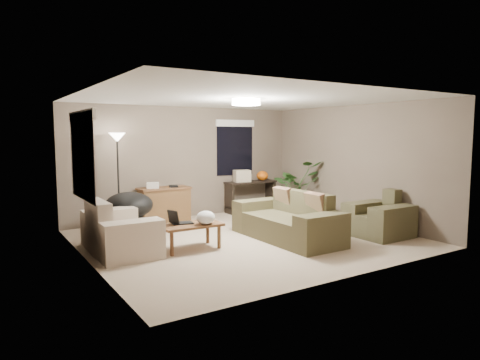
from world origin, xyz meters
TOP-DOWN VIEW (x-y plane):
  - room_shell at (0.00, 0.00)m, footprint 5.50×5.50m
  - main_sofa at (0.64, -0.42)m, footprint 0.95×2.20m
  - throw_pillows at (0.89, -0.42)m, footprint 0.26×1.36m
  - loveseat at (-2.20, 0.37)m, footprint 0.90×1.60m
  - armchair at (2.21, -1.13)m, footprint 0.95×1.00m
  - coffee_table at (-1.16, -0.11)m, footprint 1.00×0.55m
  - laptop at (-1.32, -0.01)m, footprint 0.41×0.29m
  - plastic_bag at (-0.96, -0.26)m, footprint 0.34×0.31m
  - desk at (-0.66, 2.20)m, footprint 1.10×0.50m
  - desk_papers at (-0.82, 2.19)m, footprint 0.72×0.32m
  - console_table at (1.60, 2.24)m, footprint 1.30×0.40m
  - pumpkin at (1.95, 2.24)m, footprint 0.36×0.36m
  - cardboard_box at (1.35, 2.24)m, footprint 0.43×0.36m
  - papasan_chair at (-1.66, 1.50)m, footprint 1.10×1.10m
  - floor_lamp at (-1.67, 2.08)m, footprint 0.32×0.32m
  - ceiling_fixture at (0.00, 0.00)m, footprint 0.50×0.50m
  - houseplant at (2.27, 1.34)m, footprint 1.15×1.28m
  - cat_scratching_post at (2.25, 0.45)m, footprint 0.32×0.32m
  - window_left at (-2.73, 0.30)m, footprint 0.05×1.56m
  - window_back at (1.30, 2.48)m, footprint 1.06×0.05m

SIDE VIEW (x-z plane):
  - cat_scratching_post at x=2.25m, z-range -0.04..0.46m
  - main_sofa at x=0.64m, z-range -0.13..0.72m
  - loveseat at x=-2.20m, z-range -0.13..0.72m
  - armchair at x=2.21m, z-range -0.13..0.72m
  - coffee_table at x=-1.16m, z-range 0.15..0.57m
  - desk at x=-0.66m, z-range 0.00..0.75m
  - console_table at x=1.60m, z-range 0.06..0.81m
  - papasan_chair at x=-1.66m, z-range 0.07..0.86m
  - laptop at x=-1.32m, z-range 0.36..0.60m
  - houseplant at x=2.27m, z-range 0.00..1.00m
  - plastic_bag at x=-0.96m, z-range 0.42..0.64m
  - throw_pillows at x=0.89m, z-range 0.42..0.88m
  - desk_papers at x=-0.82m, z-range 0.74..0.86m
  - pumpkin at x=1.95m, z-range 0.75..0.98m
  - cardboard_box at x=1.35m, z-range 0.75..1.03m
  - room_shell at x=0.00m, z-range -1.50..4.00m
  - floor_lamp at x=-1.67m, z-range 0.64..2.55m
  - window_left at x=-2.73m, z-range 1.12..2.45m
  - window_back at x=1.30m, z-range 1.12..2.45m
  - ceiling_fixture at x=0.00m, z-range 2.39..2.49m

